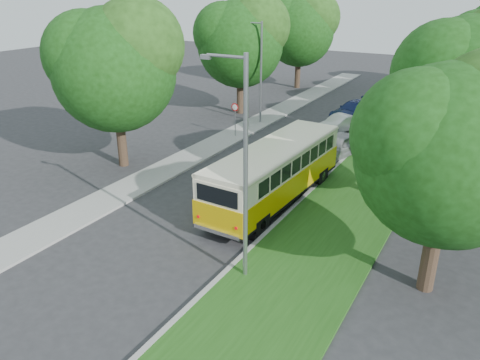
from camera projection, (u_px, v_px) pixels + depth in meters
The scene contains 13 objects.
ground at pixel (189, 222), 21.10m from camera, with size 120.00×120.00×0.00m, color #2A2A2D.
curb at pixel (305, 196), 23.45m from camera, with size 0.20×70.00×0.15m, color gray.
grass_verge at pixel (351, 207), 22.39m from camera, with size 4.50×70.00×0.13m, color #1F4C14.
sidewalk at pixel (171, 167), 27.27m from camera, with size 2.20×70.00×0.12m, color gray.
treeline at pixel (376, 48), 31.82m from camera, with size 24.27×41.91×9.46m.
lamppost_near at pixel (243, 165), 15.50m from camera, with size 1.71×0.16×8.00m.
lamppost_far at pixel (260, 69), 34.49m from camera, with size 1.71×0.16×7.50m.
warning_sign at pixel (235, 113), 32.10m from camera, with size 0.56×0.10×2.50m.
vintage_bus at pixel (275, 174), 22.49m from camera, with size 2.54×9.87×2.93m, color #DDB007, non-canonical shape.
car_silver at pixel (338, 145), 28.85m from camera, with size 1.70×4.22×1.44m, color #A1A1A5.
car_white at pixel (339, 124), 33.72m from camera, with size 1.29×3.71×1.22m, color silver.
car_blue at pixel (354, 110), 36.80m from camera, with size 2.04×5.03×1.46m, color #122050.
car_grey at pixel (394, 95), 41.90m from camera, with size 2.45×5.32×1.48m, color #54575B.
Camera 1 is at (11.25, -15.16, 9.90)m, focal length 35.00 mm.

